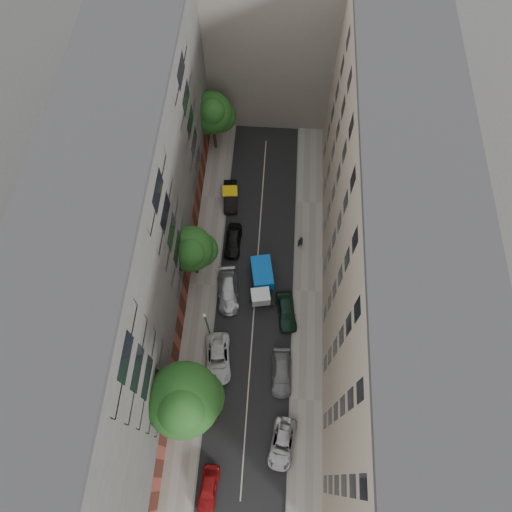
# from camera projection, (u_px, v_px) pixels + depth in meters

# --- Properties ---
(ground) EXTENTS (120.00, 120.00, 0.00)m
(ground) POSITION_uv_depth(u_px,v_px,m) (256.00, 288.00, 47.93)
(ground) COLOR #4C4C49
(ground) RESTS_ON ground
(road_surface) EXTENTS (8.00, 44.00, 0.02)m
(road_surface) POSITION_uv_depth(u_px,v_px,m) (256.00, 288.00, 47.92)
(road_surface) COLOR black
(road_surface) RESTS_ON ground
(sidewalk_left) EXTENTS (3.00, 44.00, 0.15)m
(sidewalk_left) POSITION_uv_depth(u_px,v_px,m) (204.00, 285.00, 48.02)
(sidewalk_left) COLOR gray
(sidewalk_left) RESTS_ON ground
(sidewalk_right) EXTENTS (3.00, 44.00, 0.15)m
(sidewalk_right) POSITION_uv_depth(u_px,v_px,m) (308.00, 291.00, 47.70)
(sidewalk_right) COLOR gray
(sidewalk_right) RESTS_ON ground
(building_left) EXTENTS (8.00, 44.00, 20.00)m
(building_left) POSITION_uv_depth(u_px,v_px,m) (128.00, 237.00, 39.28)
(building_left) COLOR #4E4B49
(building_left) RESTS_ON ground
(building_right) EXTENTS (8.00, 44.00, 20.00)m
(building_right) POSITION_uv_depth(u_px,v_px,m) (385.00, 252.00, 38.64)
(building_right) COLOR tan
(building_right) RESTS_ON ground
(building_endcap) EXTENTS (18.00, 12.00, 18.00)m
(building_endcap) POSITION_uv_depth(u_px,v_px,m) (272.00, 32.00, 52.19)
(building_endcap) COLOR slate
(building_endcap) RESTS_ON ground
(tarp_truck) EXTENTS (2.83, 5.31, 2.31)m
(tarp_truck) POSITION_uv_depth(u_px,v_px,m) (262.00, 280.00, 46.95)
(tarp_truck) COLOR black
(tarp_truck) RESTS_ON ground
(car_left_0) EXTENTS (1.81, 3.93, 1.31)m
(car_left_0) POSITION_uv_depth(u_px,v_px,m) (208.00, 489.00, 39.06)
(car_left_0) COLOR maroon
(car_left_0) RESTS_ON ground
(car_left_1) EXTENTS (1.96, 4.32, 1.38)m
(car_left_1) POSITION_uv_depth(u_px,v_px,m) (209.00, 398.00, 42.33)
(car_left_1) COLOR #4C0F10
(car_left_1) RESTS_ON ground
(car_left_2) EXTENTS (2.95, 5.35, 1.42)m
(car_left_2) POSITION_uv_depth(u_px,v_px,m) (218.00, 358.00, 43.95)
(car_left_2) COLOR silver
(car_left_2) RESTS_ON ground
(car_left_3) EXTENTS (2.77, 5.32, 1.47)m
(car_left_3) POSITION_uv_depth(u_px,v_px,m) (228.00, 291.00, 47.00)
(car_left_3) COLOR #B0B0B5
(car_left_3) RESTS_ON ground
(car_left_4) EXTENTS (1.81, 4.30, 1.45)m
(car_left_4) POSITION_uv_depth(u_px,v_px,m) (233.00, 241.00, 49.61)
(car_left_4) COLOR black
(car_left_4) RESTS_ON ground
(car_left_5) EXTENTS (1.91, 4.44, 1.42)m
(car_left_5) POSITION_uv_depth(u_px,v_px,m) (230.00, 196.00, 52.17)
(car_left_5) COLOR black
(car_left_5) RESTS_ON ground
(car_right_0) EXTENTS (2.73, 4.84, 1.28)m
(car_right_0) POSITION_uv_depth(u_px,v_px,m) (282.00, 444.00, 40.65)
(car_right_0) COLOR #B9B8BD
(car_right_0) RESTS_ON ground
(car_right_1) EXTENTS (2.05, 4.64, 1.32)m
(car_right_1) POSITION_uv_depth(u_px,v_px,m) (282.00, 373.00, 43.37)
(car_right_1) COLOR slate
(car_right_1) RESTS_ON ground
(car_right_2) EXTENTS (2.51, 4.65, 1.50)m
(car_right_2) POSITION_uv_depth(u_px,v_px,m) (286.00, 311.00, 46.01)
(car_right_2) COLOR black
(car_right_2) RESTS_ON ground
(tree_near) EXTENTS (6.14, 5.99, 10.63)m
(tree_near) POSITION_uv_depth(u_px,v_px,m) (185.00, 401.00, 35.83)
(tree_near) COLOR #382619
(tree_near) RESTS_ON sidewalk_left
(tree_mid) EXTENTS (4.84, 4.49, 7.79)m
(tree_mid) POSITION_uv_depth(u_px,v_px,m) (192.00, 250.00, 43.89)
(tree_mid) COLOR #382619
(tree_mid) RESTS_ON sidewalk_left
(tree_far) EXTENTS (5.00, 4.68, 8.35)m
(tree_far) POSITION_uv_depth(u_px,v_px,m) (213.00, 115.00, 50.96)
(tree_far) COLOR #382619
(tree_far) RESTS_ON sidewalk_left
(lamp_post) EXTENTS (0.36, 0.36, 5.95)m
(lamp_post) POSITION_uv_depth(u_px,v_px,m) (207.00, 323.00, 42.27)
(lamp_post) COLOR #185630
(lamp_post) RESTS_ON sidewalk_left
(pedestrian) EXTENTS (0.80, 0.68, 1.87)m
(pedestrian) POSITION_uv_depth(u_px,v_px,m) (300.00, 242.00, 49.16)
(pedestrian) COLOR black
(pedestrian) RESTS_ON sidewalk_right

